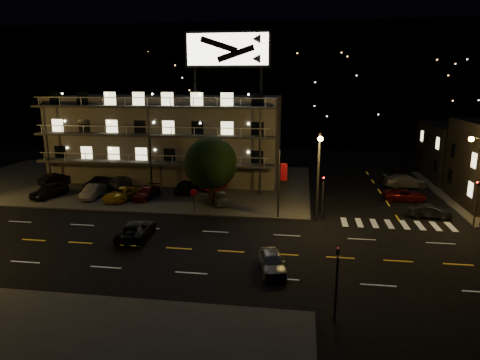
# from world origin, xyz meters

# --- Properties ---
(ground) EXTENTS (140.00, 140.00, 0.00)m
(ground) POSITION_xyz_m (0.00, 0.00, 0.00)
(ground) COLOR black
(ground) RESTS_ON ground
(curb_nw) EXTENTS (44.00, 24.00, 0.15)m
(curb_nw) POSITION_xyz_m (-14.00, 20.00, 0.07)
(curb_nw) COLOR #3B3B39
(curb_nw) RESTS_ON ground
(motel) EXTENTS (28.00, 13.80, 18.10)m
(motel) POSITION_xyz_m (-9.94, 23.88, 5.34)
(motel) COLOR gray
(motel) RESTS_ON ground
(hill_backdrop) EXTENTS (120.00, 25.00, 24.00)m
(hill_backdrop) POSITION_xyz_m (-5.94, 68.78, 11.55)
(hill_backdrop) COLOR black
(hill_backdrop) RESTS_ON ground
(streetlight_nc) EXTENTS (0.44, 1.92, 8.00)m
(streetlight_nc) POSITION_xyz_m (8.50, 7.94, 4.96)
(streetlight_nc) COLOR #2D2D30
(streetlight_nc) RESTS_ON ground
(signal_nw) EXTENTS (0.20, 0.27, 4.60)m
(signal_nw) POSITION_xyz_m (9.00, 8.50, 2.57)
(signal_nw) COLOR #2D2D30
(signal_nw) RESTS_ON ground
(signal_sw) EXTENTS (0.20, 0.27, 4.60)m
(signal_sw) POSITION_xyz_m (9.00, -8.50, 2.57)
(signal_sw) COLOR #2D2D30
(signal_sw) RESTS_ON ground
(signal_ne) EXTENTS (0.27, 0.20, 4.60)m
(signal_ne) POSITION_xyz_m (22.00, 8.50, 2.57)
(signal_ne) COLOR #2D2D30
(signal_ne) RESTS_ON ground
(banner_north) EXTENTS (0.83, 0.16, 6.40)m
(banner_north) POSITION_xyz_m (5.09, 8.40, 3.43)
(banner_north) COLOR #2D2D30
(banner_north) RESTS_ON ground
(stop_sign) EXTENTS (0.91, 0.11, 2.61)m
(stop_sign) POSITION_xyz_m (-3.00, 8.57, 1.71)
(stop_sign) COLOR #2D2D30
(stop_sign) RESTS_ON ground
(tree) EXTENTS (5.47, 5.27, 6.89)m
(tree) POSITION_xyz_m (-2.02, 11.72, 4.24)
(tree) COLOR black
(tree) RESTS_ON curb_nw
(lot_car_0) EXTENTS (2.80, 4.75, 1.51)m
(lot_car_0) POSITION_xyz_m (-19.89, 11.76, 0.91)
(lot_car_0) COLOR black
(lot_car_0) RESTS_ON curb_nw
(lot_car_1) EXTENTS (1.77, 4.30, 1.38)m
(lot_car_1) POSITION_xyz_m (-15.10, 12.20, 0.84)
(lot_car_1) COLOR gray
(lot_car_1) RESTS_ON curb_nw
(lot_car_2) EXTENTS (3.57, 5.13, 1.30)m
(lot_car_2) POSITION_xyz_m (-11.54, 11.77, 0.80)
(lot_car_2) COLOR #C29312
(lot_car_2) RESTS_ON curb_nw
(lot_car_3) EXTENTS (2.28, 4.47, 1.24)m
(lot_car_3) POSITION_xyz_m (-9.29, 12.75, 0.77)
(lot_car_3) COLOR #520B0C
(lot_car_3) RESTS_ON curb_nw
(lot_car_4) EXTENTS (2.62, 3.97, 1.25)m
(lot_car_4) POSITION_xyz_m (-1.05, 11.88, 0.78)
(lot_car_4) COLOR gray
(lot_car_4) RESTS_ON curb_nw
(lot_car_5) EXTENTS (3.15, 4.52, 1.41)m
(lot_car_5) POSITION_xyz_m (-22.19, 17.11, 0.86)
(lot_car_5) COLOR black
(lot_car_5) RESTS_ON curb_nw
(lot_car_6) EXTENTS (2.95, 5.45, 1.45)m
(lot_car_6) POSITION_xyz_m (-16.22, 16.27, 0.88)
(lot_car_6) COLOR black
(lot_car_6) RESTS_ON curb_nw
(lot_car_7) EXTENTS (2.43, 4.66, 1.29)m
(lot_car_7) POSITION_xyz_m (-14.01, 17.23, 0.80)
(lot_car_7) COLOR gray
(lot_car_7) RESTS_ON curb_nw
(lot_car_8) EXTENTS (1.99, 4.32, 1.44)m
(lot_car_8) POSITION_xyz_m (-5.80, 15.86, 0.87)
(lot_car_8) COLOR black
(lot_car_8) RESTS_ON curb_nw
(lot_car_9) EXTENTS (3.16, 4.54, 1.42)m
(lot_car_9) POSITION_xyz_m (-2.48, 17.50, 0.86)
(lot_car_9) COLOR #520B0C
(lot_car_9) RESTS_ON curb_nw
(side_car_0) EXTENTS (3.77, 1.53, 1.22)m
(side_car_0) POSITION_xyz_m (18.90, 10.56, 0.61)
(side_car_0) COLOR black
(side_car_0) RESTS_ON ground
(side_car_1) EXTENTS (4.39, 2.05, 1.21)m
(side_car_1) POSITION_xyz_m (17.95, 16.35, 0.61)
(side_car_1) COLOR #520B0C
(side_car_1) RESTS_ON ground
(side_car_2) EXTENTS (5.34, 2.66, 1.49)m
(side_car_2) POSITION_xyz_m (19.40, 22.57, 0.74)
(side_car_2) COLOR gray
(side_car_2) RESTS_ON ground
(side_car_3) EXTENTS (4.47, 2.67, 1.43)m
(side_car_3) POSITION_xyz_m (21.45, 31.79, 0.71)
(side_car_3) COLOR black
(side_car_3) RESTS_ON ground
(road_car_east) EXTENTS (2.41, 4.20, 1.34)m
(road_car_east) POSITION_xyz_m (5.27, -2.90, 0.67)
(road_car_east) COLOR gray
(road_car_east) RESTS_ON ground
(road_car_west) EXTENTS (2.64, 5.11, 1.38)m
(road_car_west) POSITION_xyz_m (-6.04, 1.70, 0.69)
(road_car_west) COLOR black
(road_car_west) RESTS_ON ground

